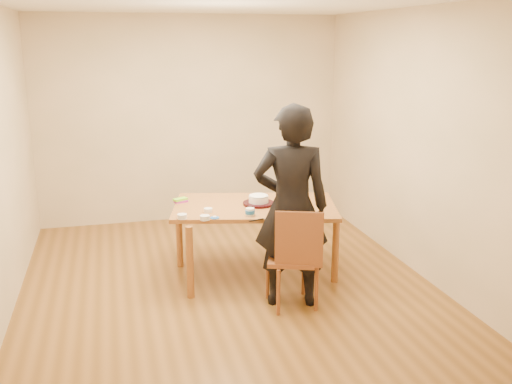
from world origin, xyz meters
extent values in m
cube|color=brown|center=(0.00, 0.00, 0.00)|extent=(4.00, 4.50, 0.00)
cube|color=silver|center=(0.00, 0.00, 2.70)|extent=(4.00, 4.50, 0.00)
cube|color=tan|center=(0.00, 2.25, 1.35)|extent=(4.00, 0.00, 2.70)
cube|color=tan|center=(2.00, 0.00, 1.35)|extent=(0.00, 4.50, 2.70)
cube|color=brown|center=(0.33, 0.14, 0.73)|extent=(1.80, 1.31, 0.04)
cube|color=brown|center=(0.48, -0.64, 0.45)|extent=(0.54, 0.54, 0.04)
cylinder|color=#B30B34|center=(0.38, 0.14, 0.76)|extent=(0.32, 0.32, 0.02)
cylinder|color=white|center=(0.38, 0.14, 0.81)|extent=(0.20, 0.20, 0.06)
ellipsoid|color=white|center=(0.38, 0.14, 0.85)|extent=(0.20, 0.20, 0.03)
cylinder|color=white|center=(0.20, -0.20, 0.79)|extent=(0.08, 0.08, 0.07)
cylinder|color=blue|center=(-0.14, -0.19, 0.75)|extent=(0.09, 0.09, 0.01)
ellipsoid|color=white|center=(-0.14, -0.19, 0.77)|extent=(0.04, 0.04, 0.02)
cylinder|color=white|center=(-0.24, -0.23, 0.77)|extent=(0.09, 0.09, 0.04)
cylinder|color=white|center=(-0.17, 0.01, 0.77)|extent=(0.08, 0.08, 0.04)
cylinder|color=white|center=(-0.44, -0.13, 0.77)|extent=(0.09, 0.09, 0.04)
cube|color=#C42E92|center=(-0.38, 0.42, 0.76)|extent=(0.15, 0.11, 0.02)
cube|color=green|center=(-0.39, 0.43, 0.78)|extent=(0.16, 0.13, 0.02)
cube|color=black|center=(0.22, -0.36, 0.75)|extent=(0.15, 0.06, 0.01)
imported|color=black|center=(0.48, -0.59, 0.93)|extent=(0.77, 0.60, 1.86)
camera|label=1|loc=(-1.04, -5.25, 2.37)|focal=40.00mm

